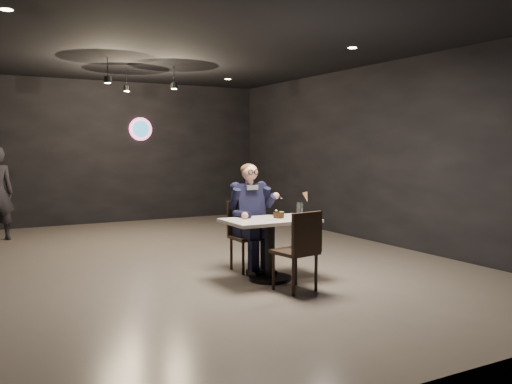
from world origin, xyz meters
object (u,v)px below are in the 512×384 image
sundae_glass (300,210)px  chair_far (249,236)px  chair_near (295,250)px  main_table (270,249)px  seated_man (249,216)px

sundae_glass → chair_far: bearing=124.6°
chair_far → chair_near: (0.00, -1.10, 0.00)m
main_table → chair_near: 0.56m
main_table → seated_man: seated_man is taller
main_table → chair_far: bearing=90.0°
chair_near → chair_far: bearing=81.2°
seated_man → chair_near: bearing=-90.0°
seated_man → main_table: bearing=-90.0°
main_table → sundae_glass: 0.62m
main_table → sundae_glass: (0.41, -0.04, 0.46)m
chair_near → seated_man: (0.00, 1.10, 0.26)m
main_table → seated_man: size_ratio=0.76×
chair_near → sundae_glass: bearing=43.1°
main_table → chair_near: bearing=-90.0°
main_table → chair_near: (0.00, -0.55, 0.09)m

